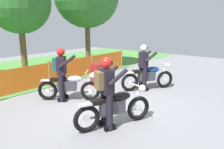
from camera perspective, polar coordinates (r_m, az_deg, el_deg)
name	(u,v)px	position (r m, az deg, el deg)	size (l,w,h in m)	color
ground	(109,105)	(6.68, -0.74, -8.01)	(24.00, 24.00, 0.02)	gray
grass_verge	(5,74)	(11.84, -26.34, 0.11)	(24.00, 7.26, 0.01)	#4C8C3D
barrier_fence	(49,74)	(8.63, -16.22, 0.18)	(9.50, 0.08, 1.05)	#997547
tree_near_left	(19,2)	(11.03, -23.37, 17.12)	(2.84, 2.84, 4.80)	brown
motorcycle_lead	(69,86)	(7.05, -11.28, -3.08)	(1.31, 1.66, 0.95)	black
motorcycle_trailing	(148,77)	(8.17, 9.53, -0.59)	(1.82, 1.27, 1.00)	black
motorcycle_third	(115,107)	(5.20, 0.69, -8.69)	(1.90, 0.99, 0.96)	black
rider_lead	(61,71)	(6.98, -13.21, 0.82)	(0.73, 0.78, 1.69)	black
rider_trailing	(144,66)	(7.98, 8.34, 2.31)	(0.73, 0.72, 1.69)	black
rider_third	(106,89)	(4.95, -1.55, -3.92)	(0.78, 0.69, 1.69)	black
oil_drum	(98,74)	(8.69, -3.82, 0.09)	(0.58, 0.58, 0.88)	maroon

